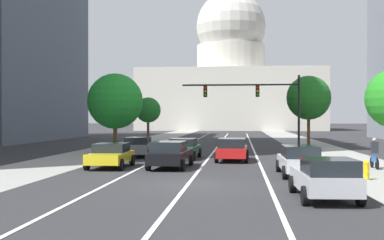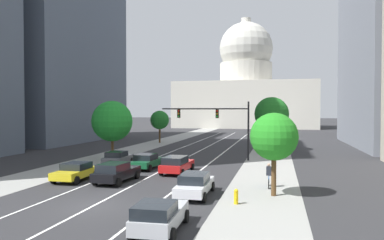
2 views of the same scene
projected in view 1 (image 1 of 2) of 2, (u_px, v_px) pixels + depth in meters
The scene contains 20 objects.
ground_plane at pixel (222, 141), 60.68m from camera, with size 400.00×400.00×0.00m, color #2B2B2D.
sidewalk_left at pixel (139, 143), 56.61m from camera, with size 4.99×130.00×0.01m, color gray.
sidewalk_right at pixel (304, 143), 54.80m from camera, with size 4.99×130.00×0.01m, color gray.
lane_stripe_left at pixel (180, 148), 46.08m from camera, with size 0.16×90.00×0.01m, color white.
lane_stripe_center at pixel (216, 148), 45.75m from camera, with size 0.16×90.00×0.01m, color white.
lane_stripe_right at pixel (253, 149), 45.42m from camera, with size 0.16×90.00×0.01m, color white.
capitol_building at pixel (231, 80), 119.94m from camera, with size 43.10×23.95×34.86m.
car_red at pixel (232, 149), 32.31m from camera, with size 2.19×4.76×1.52m.
car_silver at pixel (325, 178), 17.00m from camera, with size 2.12×4.19×1.49m.
car_green at pixel (184, 148), 34.31m from camera, with size 2.23×4.46×1.41m.
car_yellow at pixel (111, 155), 28.04m from camera, with size 2.14×4.26×1.39m.
car_black at pixel (170, 154), 27.74m from camera, with size 2.26×4.84×1.54m.
car_white at pixel (300, 160), 24.17m from camera, with size 2.06×4.74×1.48m.
car_gray at pixel (139, 147), 35.70m from camera, with size 2.15×4.13×1.45m.
traffic_signal_mast at pixel (260, 98), 41.64m from camera, with size 9.95×0.39×6.45m.
fire_hydrant at pixel (366, 170), 22.44m from camera, with size 0.26×0.35×0.91m.
cyclist at pixel (374, 153), 27.47m from camera, with size 0.36×1.70×1.72m.
street_tree_mid_right at pixel (309, 98), 51.80m from camera, with size 4.65×4.65×7.30m.
street_tree_near_left at pixel (148, 110), 61.31m from camera, with size 3.16×3.16×5.42m.
street_tree_mid_left at pixel (115, 101), 41.19m from camera, with size 4.65×4.65×6.58m.
Camera 1 is at (2.20, -20.74, 2.83)m, focal length 46.09 mm.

